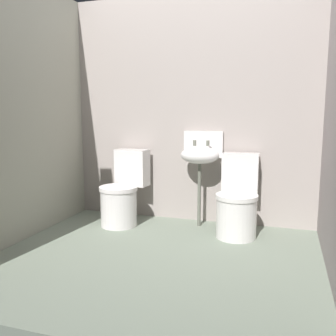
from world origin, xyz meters
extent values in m
cube|color=gray|center=(0.00, 0.00, -0.04)|extent=(3.05, 2.53, 0.08)
cube|color=#A2968F|center=(0.00, 1.12, 1.21)|extent=(3.05, 0.10, 2.41)
cube|color=#9D9C8B|center=(-1.38, 0.10, 1.21)|extent=(0.10, 2.33, 2.41)
cylinder|color=white|center=(-0.66, 0.63, 0.19)|extent=(0.42, 0.42, 0.38)
cylinder|color=white|center=(-0.66, 0.63, 0.40)|extent=(0.44, 0.44, 0.04)
cube|color=white|center=(-0.63, 0.93, 0.58)|extent=(0.38, 0.22, 0.40)
cylinder|color=silver|center=(0.57, 0.63, 0.19)|extent=(0.39, 0.39, 0.38)
cylinder|color=silver|center=(0.57, 0.63, 0.40)|extent=(0.41, 0.41, 0.04)
cube|color=silver|center=(0.56, 0.93, 0.58)|extent=(0.36, 0.19, 0.40)
cylinder|color=#64665A|center=(0.15, 0.88, 0.33)|extent=(0.04, 0.04, 0.66)
ellipsoid|color=white|center=(0.15, 0.88, 0.75)|extent=(0.40, 0.32, 0.18)
cube|color=white|center=(0.15, 1.04, 0.85)|extent=(0.42, 0.04, 0.28)
cylinder|color=#64665A|center=(0.08, 0.94, 0.87)|extent=(0.04, 0.04, 0.06)
cylinder|color=#64665A|center=(0.22, 0.94, 0.87)|extent=(0.04, 0.04, 0.06)
camera|label=1|loc=(0.99, -2.82, 1.20)|focal=39.58mm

